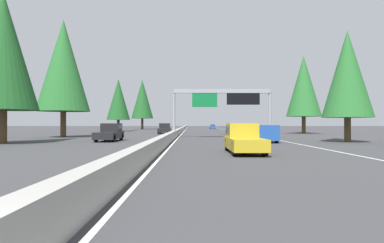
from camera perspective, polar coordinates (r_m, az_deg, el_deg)
The scene contains 17 objects.
ground_plane at distance 61.34m, azimuth -1.93°, elevation -2.04°, with size 320.00×320.00×0.00m, color #38383A.
median_barrier at distance 81.32m, azimuth -1.69°, elevation -1.29°, with size 180.00×0.56×0.90m, color #9E9B93.
shoulder_stripe_right at distance 71.95m, azimuth 7.54°, elevation -1.77°, with size 160.00×0.16×0.01m, color silver.
shoulder_stripe_median at distance 71.33m, azimuth -1.47°, elevation -1.79°, with size 160.00×0.16×0.01m, color silver.
sign_gantry_overhead at distance 43.01m, azimuth 5.36°, elevation 3.83°, with size 0.50×12.68×6.23m.
pickup_far_center at distance 21.49m, azimuth 8.76°, elevation -2.85°, with size 5.60×2.00×1.86m.
minivan_far_left at distance 33.84m, azimuth 12.13°, elevation -1.84°, with size 5.00×1.95×1.69m.
sedan_mid_left at distance 56.28m, azimuth 6.89°, elevation -1.50°, with size 4.40×1.80×1.47m.
sedan_distant_b at distance 111.36m, azimuth 3.54°, elevation -0.90°, with size 4.40×1.80×1.47m.
oncoming_near at distance 36.31m, azimuth -13.79°, elevation -1.79°, with size 5.60×2.00×1.86m.
oncoming_far at distance 60.19m, azimuth -4.71°, elevation -1.20°, with size 5.60×2.00×1.86m.
conifer_right_near at distance 36.68m, azimuth 24.99°, elevation 7.35°, with size 4.87×4.87×11.08m.
conifer_right_mid at distance 63.84m, azimuth 18.52°, elevation 5.73°, with size 6.19×6.19×14.07m.
conifer_left_foreground at distance 35.75m, azimuth -29.53°, elevation 10.46°, with size 6.16×6.16×14.01m.
conifer_left_near at distance 48.34m, azimuth -21.10°, elevation 8.90°, with size 6.93×6.93×15.74m.
conifer_left_mid at distance 79.19m, azimuth -12.46°, elevation 3.70°, with size 5.33×5.33×12.12m.
conifer_left_far at distance 103.44m, azimuth -8.48°, elevation 3.80°, with size 6.68×6.68×15.19m.
Camera 1 is at (-1.28, -1.94, 1.88)m, focal length 31.26 mm.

